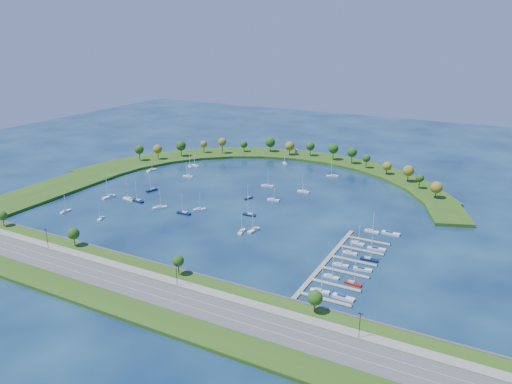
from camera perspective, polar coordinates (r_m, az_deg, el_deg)
The scene contains 40 objects.
ground at distance 319.31m, azimuth -1.21°, elevation -0.80°, with size 700.00×700.00×0.00m, color #06173B.
south_shoreline at distance 228.60m, azimuth -16.54°, elevation -9.70°, with size 420.00×43.10×11.60m.
breakwater at distance 381.37m, azimuth -3.76°, elevation 2.60°, with size 286.74×247.64×2.00m.
breakwater_trees at distance 396.93m, azimuth 3.47°, elevation 4.68°, with size 239.10×88.12×13.90m.
harbor_tower at distance 425.79m, azimuth 4.74°, elevation 4.74°, with size 2.60×2.60×4.15m.
dock_system at distance 236.29m, azimuth 9.89°, elevation -8.35°, with size 24.28×82.00×1.60m.
moored_boat_0 at distance 296.27m, azimuth -8.46°, elevation -2.41°, with size 9.04×2.85×13.16m.
moored_boat_1 at distance 315.64m, azimuth 2.03°, elevation -0.87°, with size 8.23×3.39×11.75m.
moored_boat_2 at distance 322.63m, azimuth -13.69°, elevation -0.96°, with size 9.47×3.94×13.51m.
moored_boat_3 at distance 333.01m, azimuth 5.60°, elevation 0.11°, with size 8.41×2.50×12.29m.
moored_boat_4 at distance 299.60m, azimuth -17.74°, elevation -2.91°, with size 3.85×6.80×9.65m.
moored_boat_5 at distance 389.77m, azimuth -12.17°, elevation 2.56°, with size 3.65×9.38×13.44m.
moored_boat_6 at distance 301.19m, azimuth -6.67°, elevation -1.98°, with size 6.91×6.95×11.25m.
moored_boat_7 at distance 397.39m, azimuth -7.14°, elevation 3.15°, with size 7.58×3.91×10.73m.
moored_boat_8 at distance 290.65m, azimuth -0.80°, elevation -2.63°, with size 8.19×2.78×11.85m.
moored_boat_9 at distance 341.84m, azimuth -12.13°, elevation 0.27°, with size 4.54×8.80×12.45m.
moored_boat_10 at distance 269.20m, azimuth -0.27°, elevation -4.42°, with size 3.69×8.94×12.75m.
moored_boat_11 at distance 401.39m, azimuth 3.40°, elevation 3.42°, with size 6.68×7.46×11.54m.
moored_boat_12 at distance 308.19m, azimuth -11.23°, elevation -1.73°, with size 7.36×8.16×12.66m.
moored_boat_13 at distance 327.68m, azimuth -14.71°, elevation -0.74°, with size 9.04×3.44×12.97m.
moored_boat_14 at distance 318.93m, azimuth -0.89°, elevation -0.66°, with size 3.67×6.83×9.67m.
moored_boat_15 at distance 370.45m, azimuth 8.95°, elevation 1.91°, with size 9.03×5.68×12.89m.
moored_boat_16 at distance 318.14m, azimuth -21.46°, elevation -2.07°, with size 2.10×7.33×10.76m.
moored_boat_17 at distance 343.10m, azimuth 1.31°, elevation 0.77°, with size 8.87×5.65×12.67m.
moored_boat_18 at distance 335.37m, azimuth -16.87°, elevation -0.49°, with size 4.13×9.60×13.66m.
moored_boat_19 at distance 395.35m, azimuth -7.78°, elevation 3.04°, with size 6.48×7.05×11.01m.
moored_boat_20 at distance 369.19m, azimuth -8.00°, elevation 1.89°, with size 8.00×4.01×11.33m.
moored_boat_21 at distance 267.40m, azimuth -1.71°, elevation -4.61°, with size 3.77×8.14×11.54m.
docked_boat_0 at distance 212.19m, azimuth 7.48°, elevation -11.40°, with size 8.42×3.32×12.05m.
docked_boat_1 at distance 209.40m, azimuth 10.19°, elevation -12.05°, with size 9.56×3.23×1.92m.
docked_boat_2 at distance 224.19m, azimuth 8.81°, elevation -9.72°, with size 7.25×2.16×10.61m.
docked_boat_3 at distance 220.41m, azimuth 11.31°, elevation -10.40°, with size 7.95×2.87×11.44m.
docked_boat_4 at distance 235.03m, azimuth 9.87°, elevation -8.36°, with size 7.72×2.88×11.09m.
docked_boat_5 at distance 233.23m, azimuth 12.37°, elevation -8.83°, with size 8.78×3.59×1.74m.
docked_boat_6 at distance 247.68m, azimuth 10.95°, elevation -6.96°, with size 7.29×2.44×10.55m.
docked_boat_7 at distance 242.94m, azimuth 13.13°, elevation -7.64°, with size 8.56×2.85×12.40m.
docked_boat_8 at distance 259.13m, azimuth 11.82°, elevation -5.82°, with size 7.48×3.15×10.65m.
docked_boat_9 at distance 254.81m, azimuth 13.92°, elevation -6.47°, with size 9.24×3.60×1.84m.
docked_boat_10 at distance 275.18m, azimuth 13.41°, elevation -4.44°, with size 7.93×2.39×11.58m.
docked_boat_11 at distance 275.03m, azimuth 15.51°, elevation -4.68°, with size 9.85×3.19×1.99m.
Camera 1 is at (146.50, -262.77, 107.01)m, focal length 34.10 mm.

